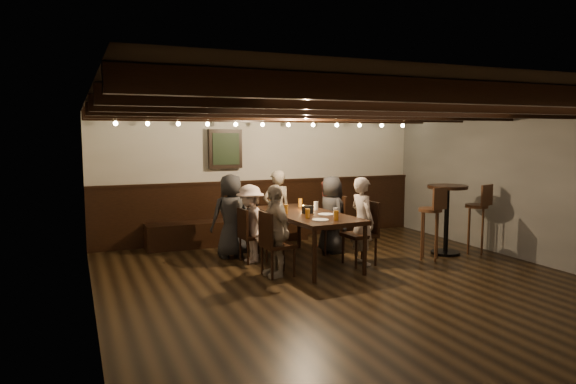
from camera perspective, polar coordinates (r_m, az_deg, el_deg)
name	(u,v)px	position (r m, az deg, el deg)	size (l,w,h in m)	color
room	(274,190)	(8.66, -1.52, 0.17)	(7.00, 7.00, 7.00)	black
dining_table	(306,217)	(8.01, 2.00, -2.81)	(1.10, 2.19, 0.80)	black
chair_left_near	(252,246)	(8.19, -3.98, -5.96)	(0.42, 0.42, 0.86)	black
chair_left_far	(277,256)	(7.38, -1.25, -7.14)	(0.45, 0.45, 0.93)	black
chair_right_near	(330,235)	(8.83, 4.68, -4.81)	(0.48, 0.48, 0.98)	black
chair_right_far	(360,245)	(8.09, 8.04, -5.88)	(0.48, 0.48, 0.98)	black
person_bench_left	(231,216)	(8.45, -6.33, -2.65)	(0.67, 0.44, 1.38)	#232325
person_bench_centre	(277,210)	(8.93, -1.26, -2.03)	(0.51, 0.34, 1.40)	slate
person_bench_right	(325,213)	(9.24, 4.18, -2.40)	(0.58, 0.46, 1.20)	#5B271F
person_left_near	(250,224)	(8.10, -4.21, -3.53)	(0.80, 0.46, 1.24)	#B39E98
person_left_far	(275,231)	(7.29, -1.47, -4.32)	(0.77, 0.32, 1.31)	#A09280
person_right_near	(332,214)	(8.78, 4.86, -2.50)	(0.64, 0.42, 1.31)	#232325
person_right_far	(362,221)	(8.03, 8.25, -3.20)	(0.50, 0.33, 1.36)	#A19388
pint_a	(271,204)	(8.48, -1.95, -1.37)	(0.07, 0.07, 0.14)	#BF7219
pint_b	(300,203)	(8.67, 1.37, -1.19)	(0.07, 0.07, 0.14)	#BF7219
pint_c	(286,209)	(7.94, -0.25, -1.90)	(0.07, 0.07, 0.14)	#BF7219
pint_d	(316,206)	(8.31, 3.15, -1.54)	(0.07, 0.07, 0.14)	silver
pint_e	(308,213)	(7.49, 2.19, -2.40)	(0.07, 0.07, 0.14)	#BF7219
pint_f	(336,212)	(7.62, 5.32, -2.28)	(0.07, 0.07, 0.14)	silver
pint_g	(336,216)	(7.33, 5.37, -2.62)	(0.07, 0.07, 0.14)	#BF7219
plate_near	(320,220)	(7.32, 3.62, -3.11)	(0.24, 0.24, 0.01)	white
plate_far	(326,214)	(7.83, 4.22, -2.49)	(0.24, 0.24, 0.01)	white
condiment_caddy	(307,210)	(7.95, 2.17, -1.97)	(0.15, 0.10, 0.12)	black
candle	(303,208)	(8.31, 1.72, -1.84)	(0.05, 0.05, 0.05)	beige
high_top_table	(447,209)	(9.01, 17.24, -1.82)	(0.66, 0.66, 1.17)	black
bar_stool_left	(430,233)	(8.59, 15.50, -4.37)	(0.39, 0.41, 1.19)	#381E11
bar_stool_right	(476,228)	(9.28, 20.17, -3.75)	(0.40, 0.42, 1.19)	#381E11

